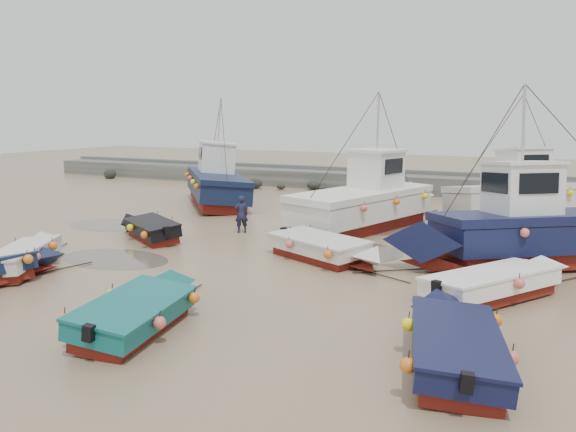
% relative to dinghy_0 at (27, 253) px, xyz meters
% --- Properties ---
extents(ground, '(120.00, 120.00, 0.00)m').
position_rel_dinghy_0_xyz_m(ground, '(5.49, 2.88, -0.55)').
color(ground, '#907955').
rests_on(ground, ground).
extents(seawall, '(60.00, 4.92, 1.50)m').
position_rel_dinghy_0_xyz_m(seawall, '(5.54, 24.87, 0.08)').
color(seawall, slate).
rests_on(seawall, ground).
extents(puddle_a, '(4.38, 4.38, 0.01)m').
position_rel_dinghy_0_xyz_m(puddle_a, '(1.71, 2.35, -0.54)').
color(puddle_a, '#554E45').
rests_on(puddle_a, ground).
extents(puddle_b, '(3.65, 3.65, 0.01)m').
position_rel_dinghy_0_xyz_m(puddle_b, '(9.24, 7.27, -0.54)').
color(puddle_b, '#554E45').
rests_on(puddle_b, ground).
extents(puddle_c, '(4.13, 4.13, 0.01)m').
position_rel_dinghy_0_xyz_m(puddle_c, '(-3.30, 7.16, -0.54)').
color(puddle_c, '#554E45').
rests_on(puddle_c, ground).
extents(puddle_d, '(6.72, 6.72, 0.01)m').
position_rel_dinghy_0_xyz_m(puddle_d, '(8.10, 14.02, -0.54)').
color(puddle_d, '#554E45').
rests_on(puddle_d, ground).
extents(dinghy_0, '(3.48, 5.65, 1.43)m').
position_rel_dinghy_0_xyz_m(dinghy_0, '(0.00, 0.00, 0.00)').
color(dinghy_0, maroon).
rests_on(dinghy_0, ground).
extents(dinghy_2, '(2.36, 5.78, 1.43)m').
position_rel_dinghy_0_xyz_m(dinghy_2, '(7.15, -2.54, 0.00)').
color(dinghy_2, maroon).
rests_on(dinghy_2, ground).
extents(dinghy_3, '(4.20, 5.93, 1.43)m').
position_rel_dinghy_0_xyz_m(dinghy_3, '(14.85, 3.86, -0.01)').
color(dinghy_3, maroon).
rests_on(dinghy_3, ground).
extents(dinghy_4, '(5.15, 3.47, 1.43)m').
position_rel_dinghy_0_xyz_m(dinghy_4, '(0.61, 5.66, 0.01)').
color(dinghy_4, maroon).
rests_on(dinghy_4, ground).
extents(dinghy_5, '(5.93, 3.45, 1.43)m').
position_rel_dinghy_0_xyz_m(dinghy_5, '(8.76, 5.47, -0.00)').
color(dinghy_5, maroon).
rests_on(dinghy_5, ground).
extents(dinghy_6, '(2.84, 6.27, 1.43)m').
position_rel_dinghy_0_xyz_m(dinghy_6, '(14.41, -1.14, -0.00)').
color(dinghy_6, maroon).
rests_on(dinghy_6, ground).
extents(cabin_boat_0, '(8.38, 9.41, 6.22)m').
position_rel_dinghy_0_xyz_m(cabin_boat_0, '(-2.36, 14.98, 0.76)').
color(cabin_boat_0, maroon).
rests_on(cabin_boat_0, ground).
extents(cabin_boat_1, '(5.24, 11.04, 6.22)m').
position_rel_dinghy_0_xyz_m(cabin_boat_1, '(8.22, 12.04, 0.76)').
color(cabin_boat_1, maroon).
rests_on(cabin_boat_1, ground).
extents(cabin_boat_2, '(9.73, 7.62, 6.22)m').
position_rel_dinghy_0_xyz_m(cabin_boat_2, '(15.40, 8.09, 0.76)').
color(cabin_boat_2, maroon).
rests_on(cabin_boat_2, ground).
extents(cabin_boat_3, '(7.65, 6.97, 6.22)m').
position_rel_dinghy_0_xyz_m(cabin_boat_3, '(14.47, 16.73, 0.83)').
color(cabin_boat_3, maroon).
rests_on(cabin_boat_3, ground).
extents(person, '(0.72, 0.71, 1.68)m').
position_rel_dinghy_0_xyz_m(person, '(3.44, 8.46, -0.55)').
color(person, '#191B35').
rests_on(person, ground).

